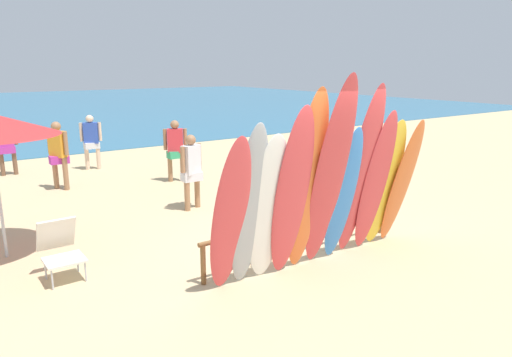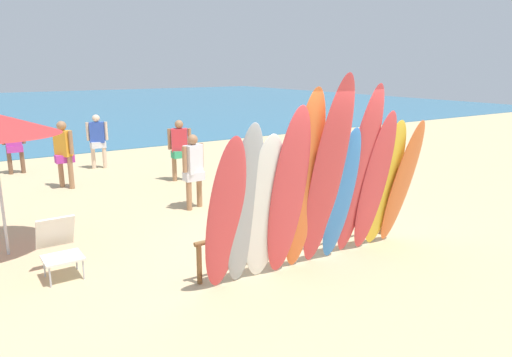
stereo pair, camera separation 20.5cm
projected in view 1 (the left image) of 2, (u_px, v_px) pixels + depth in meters
ground at (72, 139)px, 18.34m from camera, size 60.00×60.00×0.00m
ocean_water at (11, 108)px, 31.56m from camera, size 60.00×40.00×0.02m
surfboard_rack at (304, 225)px, 7.01m from camera, size 3.56×0.07×0.59m
surfboard_red_0 at (230, 216)px, 5.69m from camera, size 0.56×0.60×2.05m
surfboard_grey_1 at (249, 207)px, 5.86m from camera, size 0.52×0.55×2.17m
surfboard_white_2 at (269, 209)px, 6.04m from camera, size 0.58×0.51×2.02m
surfboard_red_3 at (292, 194)px, 6.11m from camera, size 0.58×0.59×2.36m
surfboard_orange_4 at (307, 183)px, 6.25m from camera, size 0.55×0.65×2.57m
surfboard_red_5 at (330, 175)px, 6.31m from camera, size 0.58×0.86×2.74m
surfboard_blue_6 at (343, 195)px, 6.68m from camera, size 0.47×0.56×2.02m
surfboard_red_7 at (361, 173)px, 6.78m from camera, size 0.50×0.71×2.59m
surfboard_red_8 at (375, 182)px, 7.01m from camera, size 0.52×0.59×2.21m
surfboard_yellow_9 at (385, 184)px, 7.23m from camera, size 0.58×0.55×2.05m
surfboard_orange_10 at (402, 182)px, 7.36m from camera, size 0.54×0.67×2.04m
beachgoer_strolling at (58, 151)px, 10.71m from camera, size 0.41×0.52×1.57m
beachgoer_near_rack at (91, 138)px, 12.80m from camera, size 0.54×0.31×1.50m
beachgoer_midbeach at (191, 167)px, 9.22m from camera, size 0.54×0.32×1.50m
beachgoer_by_water at (6, 142)px, 12.11m from camera, size 0.57×0.24×1.50m
beachgoer_photographing at (175, 146)px, 11.46m from camera, size 0.53×0.34×1.51m
beach_chair_red at (60, 246)px, 6.34m from camera, size 0.51×0.74×0.80m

